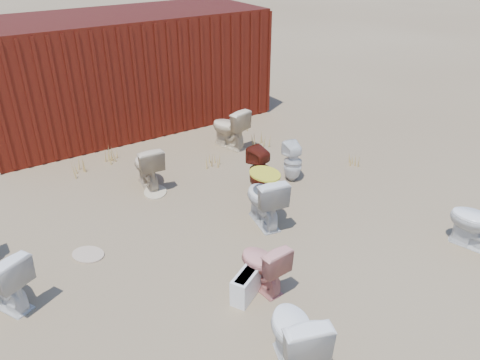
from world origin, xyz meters
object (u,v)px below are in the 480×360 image
toilet_front_c (295,335)px  loose_tank (247,285)px  toilet_back_e (293,162)px  toilet_front_pink (262,264)px  toilet_back_beige_left (147,166)px  toilet_back_beige_right (229,128)px  toilet_front_a (1,279)px  toilet_back_yellowlid (264,199)px  toilet_front_maroon (260,170)px  shipping_container (126,70)px  toilet_front_e (480,222)px

toilet_front_c → loose_tank: (0.17, 1.11, -0.24)m
toilet_back_e → loose_tank: bearing=51.6°
toilet_front_pink → toilet_back_beige_left: bearing=-92.0°
toilet_back_beige_right → toilet_back_e: 1.85m
toilet_front_a → toilet_front_c: toilet_front_c is taller
toilet_back_beige_left → toilet_back_beige_right: (2.05, 0.65, 0.03)m
toilet_back_beige_left → toilet_back_yellowlid: toilet_back_yellowlid is taller
toilet_back_yellowlid → toilet_back_e: 1.48m
toilet_front_a → toilet_front_maroon: (4.11, 0.63, 0.00)m
toilet_front_pink → loose_tank: (-0.25, -0.04, -0.17)m
toilet_front_pink → toilet_back_beige_left: 3.20m
toilet_back_beige_right → loose_tank: (-2.16, -3.88, -0.24)m
toilet_back_beige_left → loose_tank: toilet_back_beige_left is taller
toilet_back_beige_right → toilet_back_yellowlid: same height
toilet_back_e → loose_tank: 3.11m
toilet_back_yellowlid → toilet_back_beige_right: bearing=-100.3°
toilet_front_pink → toilet_front_maroon: toilet_front_maroon is taller
shipping_container → toilet_back_e: bearing=-72.6°
toilet_front_e → toilet_back_yellowlid: size_ratio=0.99×
shipping_container → toilet_back_yellowlid: 5.15m
shipping_container → toilet_front_c: (-1.17, -7.40, -0.78)m
toilet_back_beige_right → loose_tank: size_ratio=1.65×
shipping_container → toilet_front_maroon: 4.37m
toilet_front_e → shipping_container: bearing=-88.3°
toilet_front_pink → toilet_front_maroon: size_ratio=0.88×
toilet_front_c → toilet_front_e: 3.42m
toilet_front_maroon → toilet_back_yellowlid: 0.99m
toilet_front_c → toilet_front_e: toilet_front_c is taller
toilet_back_yellowlid → shipping_container: bearing=-77.7°
toilet_front_pink → toilet_back_e: bearing=-140.6°
toilet_front_a → toilet_back_beige_left: bearing=-172.7°
toilet_back_beige_right → toilet_back_e: size_ratio=1.16×
shipping_container → toilet_back_e: shipping_container is taller
toilet_back_beige_left → toilet_back_beige_right: size_ratio=0.93×
toilet_front_e → toilet_back_yellowlid: 3.00m
toilet_front_pink → loose_tank: size_ratio=1.39×
toilet_front_c → toilet_back_e: (2.50, 3.16, -0.06)m
toilet_front_c → toilet_back_beige_left: toilet_front_c is taller
toilet_back_yellowlid → toilet_front_pink: bearing=64.6°
loose_tank → toilet_front_c: bearing=-127.8°
toilet_back_beige_left → toilet_front_e: bearing=132.1°
toilet_front_a → toilet_back_e: (4.81, 0.63, -0.04)m
toilet_front_pink → toilet_back_beige_right: bearing=-121.0°
toilet_front_a → toilet_front_maroon: 4.15m
toilet_front_maroon → toilet_front_c: bearing=51.6°
toilet_front_maroon → toilet_front_e: bearing=110.0°
toilet_back_beige_left → shipping_container: bearing=-101.2°
toilet_back_beige_right → toilet_back_yellowlid: 2.88m
toilet_back_beige_right → toilet_front_a: bearing=12.8°
toilet_front_a → toilet_back_beige_left: toilet_front_a is taller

